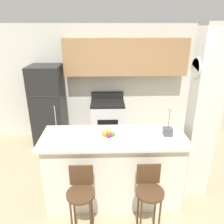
{
  "coord_description": "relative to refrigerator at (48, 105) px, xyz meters",
  "views": [
    {
      "loc": [
        -0.1,
        -2.69,
        2.5
      ],
      "look_at": [
        0.0,
        0.78,
        1.12
      ],
      "focal_mm": 35.0,
      "sensor_mm": 36.0,
      "label": 1
    }
  ],
  "objects": [
    {
      "name": "ground_plane",
      "position": [
        1.37,
        -1.87,
        -0.87
      ],
      "size": [
        14.0,
        14.0,
        0.0
      ],
      "primitive_type": "plane",
      "color": "tan"
    },
    {
      "name": "wall_back",
      "position": [
        1.51,
        0.32,
        0.67
      ],
      "size": [
        5.6,
        0.38,
        2.55
      ],
      "color": "silver",
      "rests_on": "ground_plane"
    },
    {
      "name": "pillar_right",
      "position": [
        2.66,
        -1.69,
        0.41
      ],
      "size": [
        0.38,
        0.32,
        2.55
      ],
      "color": "silver",
      "rests_on": "ground_plane"
    },
    {
      "name": "counter_bar",
      "position": [
        1.37,
        -1.87,
        -0.33
      ],
      "size": [
        2.03,
        0.76,
        1.07
      ],
      "color": "silver",
      "rests_on": "ground_plane"
    },
    {
      "name": "refrigerator",
      "position": [
        0.0,
        0.0,
        0.0
      ],
      "size": [
        0.66,
        0.7,
        1.74
      ],
      "color": "black",
      "rests_on": "ground_plane"
    },
    {
      "name": "stove_range",
      "position": [
        1.3,
        0.06,
        -0.41
      ],
      "size": [
        0.75,
        0.59,
        1.07
      ],
      "color": "silver",
      "rests_on": "ground_plane"
    },
    {
      "name": "bar_stool_left",
      "position": [
        0.95,
        -2.46,
        -0.26
      ],
      "size": [
        0.35,
        0.35,
        0.93
      ],
      "color": "#4C331E",
      "rests_on": "ground_plane"
    },
    {
      "name": "bar_stool_right",
      "position": [
        1.78,
        -2.46,
        -0.26
      ],
      "size": [
        0.35,
        0.35,
        0.93
      ],
      "color": "#4C331E",
      "rests_on": "ground_plane"
    },
    {
      "name": "orchid_vase",
      "position": [
        2.12,
        -1.86,
        0.32
      ],
      "size": [
        0.11,
        0.11,
        0.44
      ],
      "color": "#4C4C51",
      "rests_on": "counter_bar"
    },
    {
      "name": "fruit_bowl",
      "position": [
        1.3,
        -1.94,
        0.25
      ],
      "size": [
        0.22,
        0.22,
        0.12
      ],
      "color": "silver",
      "rests_on": "counter_bar"
    }
  ]
}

